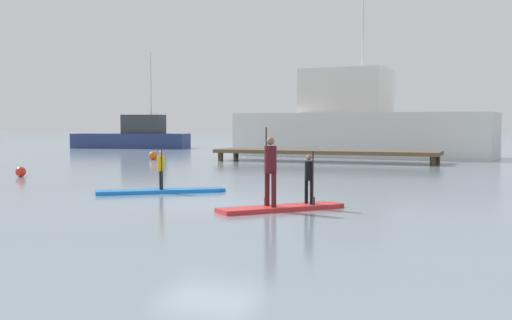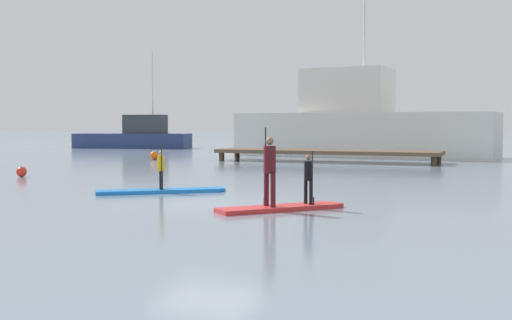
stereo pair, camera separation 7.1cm
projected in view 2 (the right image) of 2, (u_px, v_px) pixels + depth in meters
ground_plane at (209, 202)px, 15.95m from camera, size 240.00×240.00×0.00m
paddleboard_near at (161, 191)px, 18.09m from camera, size 3.23×2.54×0.10m
paddler_child_solo at (161, 168)px, 18.04m from camera, size 0.28×0.33×1.23m
paddleboard_far at (281, 208)px, 14.49m from camera, size 2.48×2.60×0.10m
paddler_adult at (270, 167)px, 14.32m from camera, size 0.41×0.39×1.76m
paddler_child_front at (309, 176)px, 14.75m from camera, size 0.33×0.32×1.22m
fishing_boat_white_large at (361, 126)px, 37.78m from camera, size 15.21×6.08×15.13m
fishing_boat_green_midground at (136, 137)px, 50.40m from camera, size 9.31×4.18×7.45m
floating_dock at (327, 152)px, 32.35m from camera, size 11.24×2.67×0.61m
mooring_buoy_near at (22, 172)px, 23.43m from camera, size 0.38×0.38×0.38m
mooring_buoy_mid at (154, 155)px, 34.35m from camera, size 0.46×0.46×0.46m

